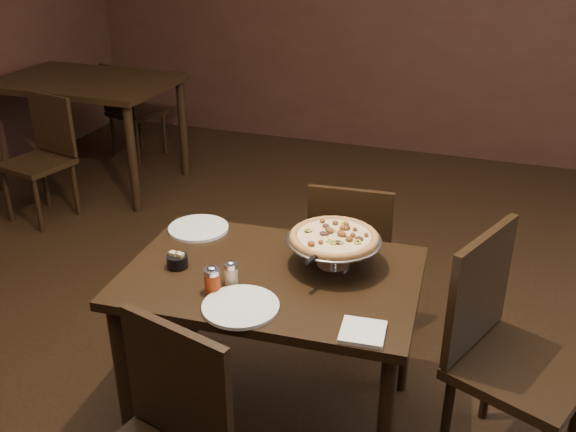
% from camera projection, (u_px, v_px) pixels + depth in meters
% --- Properties ---
extents(room, '(6.04, 7.04, 2.84)m').
position_uv_depth(room, '(281.00, 89.00, 2.20)').
color(room, black).
rests_on(room, ground).
extents(dining_table, '(1.16, 0.81, 0.70)m').
position_uv_depth(dining_table, '(272.00, 293.00, 2.50)').
color(dining_table, black).
rests_on(dining_table, ground).
extents(background_table, '(1.32, 0.88, 0.82)m').
position_uv_depth(background_table, '(86.00, 93.00, 4.82)').
color(background_table, black).
rests_on(background_table, ground).
extents(pizza_stand, '(0.37, 0.37, 0.15)m').
position_uv_depth(pizza_stand, '(334.00, 237.00, 2.45)').
color(pizza_stand, silver).
rests_on(pizza_stand, dining_table).
extents(parmesan_shaker, '(0.05, 0.05, 0.09)m').
position_uv_depth(parmesan_shaker, '(231.00, 273.00, 2.37)').
color(parmesan_shaker, beige).
rests_on(parmesan_shaker, dining_table).
extents(pepper_flake_shaker, '(0.06, 0.06, 0.11)m').
position_uv_depth(pepper_flake_shaker, '(212.00, 280.00, 2.31)').
color(pepper_flake_shaker, maroon).
rests_on(pepper_flake_shaker, dining_table).
extents(packet_caddy, '(0.08, 0.08, 0.06)m').
position_uv_depth(packet_caddy, '(177.00, 261.00, 2.48)').
color(packet_caddy, black).
rests_on(packet_caddy, dining_table).
extents(napkin_stack, '(0.16, 0.16, 0.02)m').
position_uv_depth(napkin_stack, '(363.00, 332.00, 2.10)').
color(napkin_stack, white).
rests_on(napkin_stack, dining_table).
extents(plate_left, '(0.26, 0.26, 0.01)m').
position_uv_depth(plate_left, '(198.00, 228.00, 2.79)').
color(plate_left, silver).
rests_on(plate_left, dining_table).
extents(plate_near, '(0.27, 0.27, 0.01)m').
position_uv_depth(plate_near, '(241.00, 307.00, 2.23)').
color(plate_near, silver).
rests_on(plate_near, dining_table).
extents(serving_spatula, '(0.14, 0.14, 0.02)m').
position_uv_depth(serving_spatula, '(316.00, 257.00, 2.32)').
color(serving_spatula, silver).
rests_on(serving_spatula, pizza_stand).
extents(chair_far, '(0.42, 0.42, 0.84)m').
position_uv_depth(chair_far, '(352.00, 253.00, 3.11)').
color(chair_far, black).
rests_on(chair_far, ground).
extents(chair_side, '(0.57, 0.57, 0.94)m').
position_uv_depth(chair_side, '(504.00, 348.00, 2.34)').
color(chair_side, black).
rests_on(chair_side, ground).
extents(bg_chair_far, '(0.48, 0.48, 0.82)m').
position_uv_depth(bg_chair_far, '(130.00, 108.00, 5.43)').
color(bg_chair_far, black).
rests_on(bg_chair_far, ground).
extents(bg_chair_near, '(0.47, 0.47, 0.84)m').
position_uv_depth(bg_chair_near, '(43.00, 153.00, 4.37)').
color(bg_chair_near, black).
rests_on(bg_chair_near, ground).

